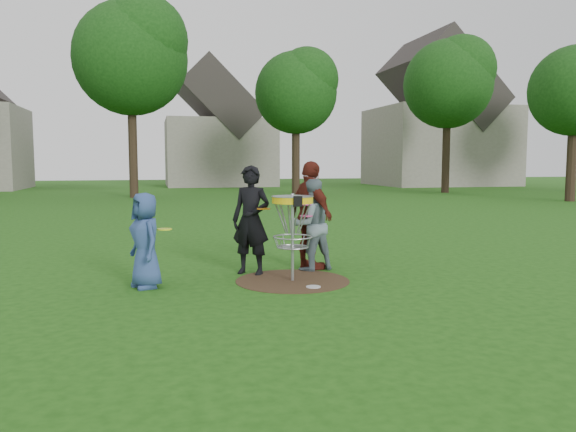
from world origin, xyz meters
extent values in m
plane|color=#19470F|center=(0.00, 0.00, 0.00)|extent=(100.00, 100.00, 0.00)
cylinder|color=#47331E|center=(0.00, 0.00, 0.00)|extent=(1.80, 1.80, 0.01)
imported|color=navy|center=(-2.23, 0.07, 0.71)|extent=(0.68, 0.81, 1.42)
imported|color=black|center=(-0.54, 0.70, 0.91)|extent=(0.79, 0.73, 1.81)
imported|color=slate|center=(0.53, 0.80, 0.79)|extent=(0.88, 0.75, 1.58)
imported|color=#5A1D14|center=(0.55, 0.88, 0.94)|extent=(0.80, 1.19, 1.88)
cylinder|color=silver|center=(0.19, -0.53, 0.01)|extent=(0.22, 0.22, 0.02)
cylinder|color=#9EA0A5|center=(0.00, 0.00, 0.69)|extent=(0.05, 0.05, 1.38)
cylinder|color=yellow|center=(0.00, 0.00, 1.28)|extent=(0.64, 0.64, 0.10)
cylinder|color=#9EA0A5|center=(0.00, 0.00, 1.34)|extent=(0.66, 0.66, 0.01)
cube|color=black|center=(0.00, -0.33, 1.28)|extent=(0.14, 0.02, 0.16)
torus|color=#9EA0A5|center=(0.00, 0.00, 0.70)|extent=(0.62, 0.62, 0.02)
torus|color=#9EA0A5|center=(0.00, 0.00, 0.54)|extent=(0.50, 0.50, 0.02)
cylinder|color=#9EA0A5|center=(0.00, 0.00, 0.53)|extent=(0.44, 0.44, 0.01)
cylinder|color=#D5E619|center=(-1.95, 0.06, 0.87)|extent=(0.22, 0.22, 0.02)
cylinder|color=orange|center=(-0.36, 0.48, 1.11)|extent=(0.22, 0.22, 0.02)
cylinder|color=#E13B84|center=(0.38, 0.57, 0.97)|extent=(0.22, 0.22, 0.02)
cylinder|color=#DF3AA8|center=(0.40, 0.64, 1.16)|extent=(0.22, 0.22, 0.02)
cylinder|color=#38281C|center=(-3.00, 21.50, 2.31)|extent=(0.46, 0.46, 4.62)
sphere|color=#164211|center=(-3.00, 21.50, 7.04)|extent=(5.72, 5.72, 5.72)
cylinder|color=#38281C|center=(6.00, 23.00, 1.89)|extent=(0.46, 0.46, 3.78)
sphere|color=#164211|center=(6.00, 23.00, 5.76)|extent=(4.68, 4.68, 4.68)
cylinder|color=#38281C|center=(15.00, 22.00, 2.10)|extent=(0.46, 0.46, 4.20)
sphere|color=#164211|center=(15.00, 22.00, 6.40)|extent=(5.20, 5.20, 5.20)
cylinder|color=#38281C|center=(17.00, 14.00, 1.68)|extent=(0.46, 0.46, 3.36)
sphere|color=#164211|center=(17.00, 14.00, 5.12)|extent=(4.16, 4.16, 4.16)
cube|color=gray|center=(3.00, 35.00, 2.50)|extent=(8.00, 7.00, 5.00)
cube|color=#2D2826|center=(3.00, 35.00, 6.44)|extent=(6.11, 7.14, 6.11)
cube|color=gray|center=(20.00, 32.00, 3.00)|extent=(10.00, 8.00, 6.00)
cube|color=#2D2826|center=(20.00, 32.00, 7.80)|extent=(7.64, 8.16, 7.64)
camera|label=1|loc=(-2.13, -8.44, 1.88)|focal=35.00mm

